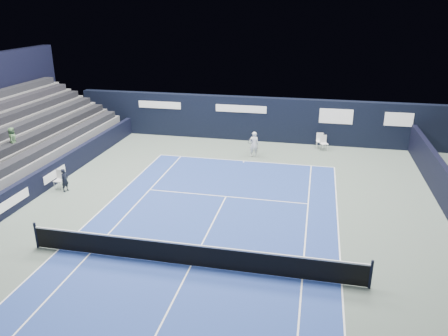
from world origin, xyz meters
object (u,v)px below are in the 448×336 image
object	(u,v)px
folding_chair_back_b	(324,142)
tennis_player	(254,144)
tennis_net	(191,254)
folding_chair_back_a	(320,138)
line_judge_chair	(60,178)

from	to	relation	value
folding_chair_back_b	tennis_player	world-z (taller)	tennis_player
folding_chair_back_b	tennis_player	distance (m)	4.93
folding_chair_back_b	tennis_net	size ratio (longest dim) A/B	0.08
folding_chair_back_a	folding_chair_back_b	size ratio (longest dim) A/B	1.02
folding_chair_back_a	tennis_net	distance (m)	16.28
line_judge_chair	tennis_player	distance (m)	11.76
tennis_net	folding_chair_back_a	bearing A→B (deg)	73.79
line_judge_chair	tennis_net	world-z (taller)	tennis_net
tennis_net	folding_chair_back_b	bearing A→B (deg)	72.38
tennis_player	folding_chair_back_b	bearing A→B (deg)	27.50
folding_chair_back_a	tennis_player	world-z (taller)	tennis_player
line_judge_chair	tennis_net	size ratio (longest dim) A/B	0.08
tennis_net	tennis_player	world-z (taller)	tennis_player
folding_chair_back_a	folding_chair_back_b	distance (m)	0.56
folding_chair_back_b	line_judge_chair	distance (m)	16.63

